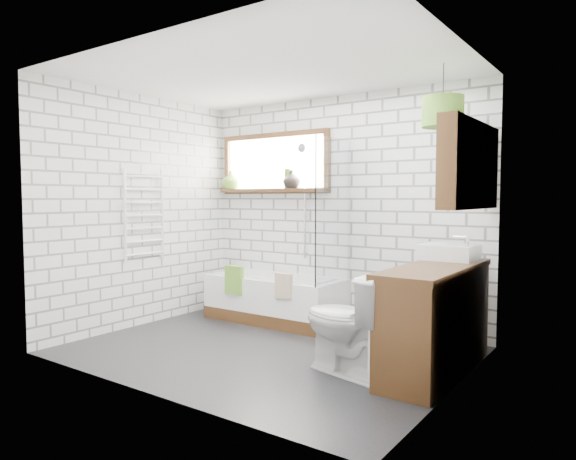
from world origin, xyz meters
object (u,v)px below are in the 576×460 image
Objects in this scene: toilet at (349,322)px; pendant at (443,112)px; bathtub at (275,299)px; vanity at (436,319)px; basin at (449,252)px.

pendant reaches higher than toilet.
vanity is at bearing -16.95° from bathtub.
toilet is at bearing -140.14° from vanity.
toilet is (-0.48, -0.93, -0.50)m from basin.
bathtub is 2.16m from vanity.
vanity is at bearing -82.85° from basin.
toilet is at bearing -117.30° from basin.
pendant is (0.47, 0.72, 1.68)m from toilet.
pendant is at bearing -91.63° from basin.
vanity is 0.70m from toilet.
toilet is 2.46× the size of pendant.
toilet is (1.52, -1.08, 0.16)m from bathtub.
bathtub is at bearing -112.71° from toilet.
bathtub is 1.87× the size of toilet.
basin is 1.20m from pendant.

